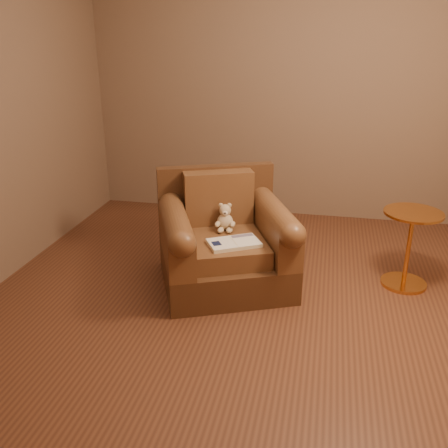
# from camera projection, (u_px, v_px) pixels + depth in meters

# --- Properties ---
(floor) EXTENTS (4.00, 4.00, 0.00)m
(floor) POSITION_uv_depth(u_px,v_px,m) (249.00, 303.00, 3.72)
(floor) COLOR brown
(floor) RESTS_ON ground
(room) EXTENTS (4.02, 4.02, 2.71)m
(room) POSITION_uv_depth(u_px,v_px,m) (254.00, 62.00, 3.09)
(room) COLOR #7B604C
(room) RESTS_ON ground
(armchair) EXTENTS (1.24, 1.22, 0.86)m
(armchair) POSITION_uv_depth(u_px,v_px,m) (224.00, 243.00, 3.92)
(armchair) COLOR #4B2D19
(armchair) RESTS_ON floor
(teddy_bear) EXTENTS (0.16, 0.18, 0.22)m
(teddy_bear) POSITION_uv_depth(u_px,v_px,m) (225.00, 220.00, 3.94)
(teddy_bear) COLOR #CBB38E
(teddy_bear) RESTS_ON armchair
(guidebook) EXTENTS (0.44, 0.38, 0.03)m
(guidebook) POSITION_uv_depth(u_px,v_px,m) (234.00, 243.00, 3.69)
(guidebook) COLOR beige
(guidebook) RESTS_ON armchair
(side_table) EXTENTS (0.44, 0.44, 0.62)m
(side_table) POSITION_uv_depth(u_px,v_px,m) (409.00, 246.00, 3.86)
(side_table) COLOR gold
(side_table) RESTS_ON floor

